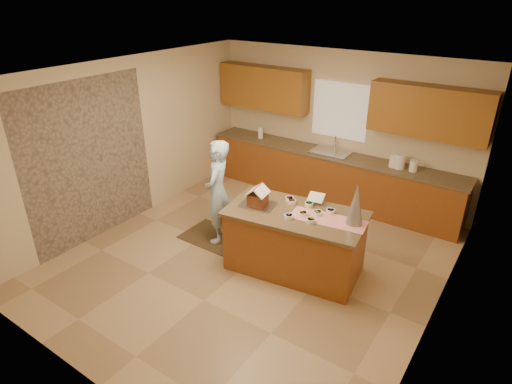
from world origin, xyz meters
TOP-DOWN VIEW (x-y plane):
  - floor at (0.00, 0.00)m, footprint 5.50×5.50m
  - ceiling at (0.00, 0.00)m, footprint 5.50×5.50m
  - wall_back at (0.00, 2.75)m, footprint 5.50×5.50m
  - wall_front at (0.00, -2.75)m, footprint 5.50×5.50m
  - wall_left at (-2.50, 0.00)m, footprint 5.50×5.50m
  - wall_right at (2.50, 0.00)m, footprint 5.50×5.50m
  - stone_accent at (-2.48, -0.80)m, footprint 0.00×2.50m
  - window_curtain at (0.00, 2.72)m, footprint 1.05×0.03m
  - back_counter_base at (0.00, 2.45)m, footprint 4.80×0.60m
  - back_counter_top at (0.00, 2.45)m, footprint 4.85×0.63m
  - upper_cabinet_left at (-1.55, 2.57)m, footprint 1.85×0.35m
  - upper_cabinet_right at (1.55, 2.57)m, footprint 1.85×0.35m
  - sink at (0.00, 2.45)m, footprint 0.70×0.45m
  - faucet at (0.00, 2.63)m, footprint 0.03×0.03m
  - island_base at (0.60, 0.12)m, footprint 1.90×1.14m
  - island_top at (0.60, 0.12)m, footprint 1.99×1.23m
  - table_runner at (1.05, 0.19)m, footprint 1.04×0.50m
  - baking_tray at (0.07, -0.00)m, footprint 0.50×0.40m
  - cookbook at (0.70, 0.52)m, footprint 0.24×0.20m
  - tinsel_tree at (1.37, 0.28)m, footprint 0.25×0.25m
  - rug at (-0.82, 0.15)m, footprint 1.12×0.73m
  - boy at (-0.77, 0.15)m, footprint 0.59×0.71m
  - canister_a at (1.15, 2.45)m, footprint 0.15×0.15m
  - canister_b at (1.25, 2.45)m, footprint 0.17×0.17m
  - canister_c at (1.48, 2.45)m, footprint 0.13×0.13m
  - paper_towel at (-1.54, 2.45)m, footprint 0.10×0.10m
  - gingerbread_house at (0.07, -0.00)m, footprint 0.31×0.32m
  - candy_bowls at (0.69, 0.21)m, footprint 0.76×0.58m

SIDE VIEW (x-z plane):
  - floor at x=0.00m, z-range 0.00..0.00m
  - rug at x=-0.82m, z-range 0.00..0.01m
  - island_base at x=0.60m, z-range 0.00..0.88m
  - back_counter_base at x=0.00m, z-range 0.00..0.88m
  - boy at x=-0.77m, z-range 0.01..1.66m
  - sink at x=0.00m, z-range 0.83..0.95m
  - island_top at x=0.60m, z-range 0.88..0.92m
  - back_counter_top at x=0.00m, z-range 0.88..0.92m
  - table_runner at x=1.05m, z-range 0.92..0.92m
  - baking_tray at x=0.07m, z-range 0.92..0.94m
  - candy_bowls at x=0.69m, z-range 0.92..0.97m
  - cookbook at x=0.70m, z-range 0.96..1.05m
  - canister_c at x=1.48m, z-range 0.92..1.11m
  - canister_a at x=1.15m, z-range 0.92..1.12m
  - paper_towel at x=-1.54m, z-range 0.92..1.14m
  - canister_b at x=1.25m, z-range 0.92..1.16m
  - gingerbread_house at x=0.07m, z-range 0.91..1.19m
  - faucet at x=0.00m, z-range 0.92..1.20m
  - tinsel_tree at x=1.37m, z-range 0.92..1.47m
  - stone_accent at x=-2.48m, z-range 0.00..2.50m
  - wall_back at x=0.00m, z-range 1.35..1.35m
  - wall_front at x=0.00m, z-range 1.35..1.35m
  - wall_left at x=-2.50m, z-range 1.35..1.35m
  - wall_right at x=2.50m, z-range 1.35..1.35m
  - window_curtain at x=0.00m, z-range 1.15..2.15m
  - upper_cabinet_left at x=-1.55m, z-range 1.50..2.30m
  - upper_cabinet_right at x=1.55m, z-range 1.50..2.30m
  - ceiling at x=0.00m, z-range 2.70..2.70m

